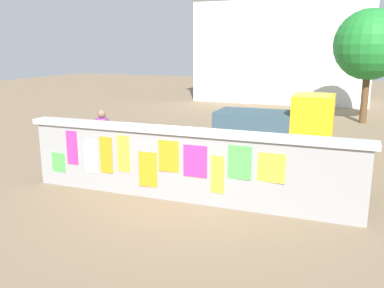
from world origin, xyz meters
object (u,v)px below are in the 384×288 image
Objects in this scene: motorcycle at (325,174)px; bicycle_far at (154,143)px; bicycle_near at (224,167)px; tree_roadside at (370,45)px; auto_rickshaw_truck at (280,124)px; person_walking at (103,133)px.

motorcycle is 5.49m from bicycle_far.
bicycle_near is 11.03m from tree_roadside.
auto_rickshaw_truck reaches higher than motorcycle.
person_walking is at bearing -178.24° from bicycle_near.
bicycle_near and bicycle_far have the same top height.
auto_rickshaw_truck reaches higher than person_walking.
bicycle_far is at bearing -126.60° from tree_roadside.
motorcycle is at bearing -65.79° from auto_rickshaw_truck.
bicycle_near is at bearing -32.20° from bicycle_far.
person_walking is at bearing -179.73° from motorcycle.
tree_roadside is at bearing 68.29° from auto_rickshaw_truck.
person_walking is (-0.60, -1.86, 0.62)m from bicycle_far.
tree_roadside is at bearing 53.40° from bicycle_far.
person_walking reaches higher than motorcycle.
bicycle_near is 3.29m from bicycle_far.
auto_rickshaw_truck reaches higher than bicycle_far.
motorcycle is at bearing -19.48° from bicycle_far.
tree_roadside is (1.00, 10.14, 2.89)m from motorcycle.
auto_rickshaw_truck is 7.47m from tree_roadside.
motorcycle is 10.59m from tree_roadside.
tree_roadside is (2.61, 6.55, 2.45)m from auto_rickshaw_truck.
tree_roadside is (6.77, 10.17, 2.36)m from person_walking.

